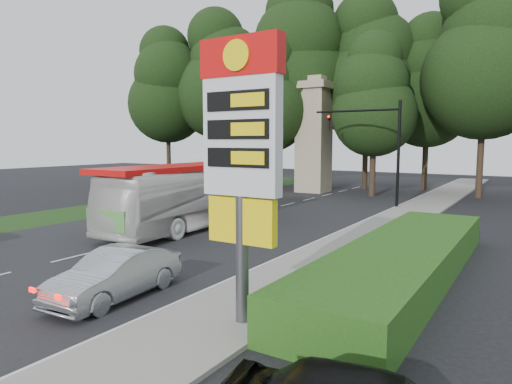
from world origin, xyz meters
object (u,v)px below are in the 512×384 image
Objects in this scene: streetlight_signs at (213,142)px; sedan_silver at (115,275)px; traffic_signal_mast at (379,139)px; gas_station_pylon at (242,142)px; monument at (314,134)px; transit_bus at (195,195)px.

sedan_silver is at bearing -59.34° from streetlight_signs.
traffic_signal_mast is 1.69× the size of sedan_silver.
gas_station_pylon is 0.68× the size of monument.
traffic_signal_mast is 14.12m from transit_bus.
sedan_silver is at bearing -91.58° from traffic_signal_mast.
sedan_silver is (-4.13, -0.32, -3.75)m from gas_station_pylon.
traffic_signal_mast is 22.68m from sedan_silver.
monument is 0.85× the size of transit_bus.
streetlight_signs is at bearing -171.08° from traffic_signal_mast.
monument is (-11.20, 28.01, 0.66)m from gas_station_pylon.
sedan_silver is (12.05, -20.34, -3.74)m from streetlight_signs.
streetlight_signs is 12.81m from transit_bus.
monument is at bearing 142.00° from traffic_signal_mast.
transit_bus is (-5.87, -12.48, -3.02)m from traffic_signal_mast.
monument reaches higher than transit_bus.
gas_station_pylon is at bearing -80.91° from traffic_signal_mast.
streetlight_signs is at bearing 115.98° from sedan_silver.
sedan_silver is at bearing -175.57° from gas_station_pylon.
traffic_signal_mast is 0.72× the size of monument.
streetlight_signs is at bearing 119.56° from transit_bus.
transit_bus is at bearing 134.59° from gas_station_pylon.
gas_station_pylon is 0.58× the size of transit_bus.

